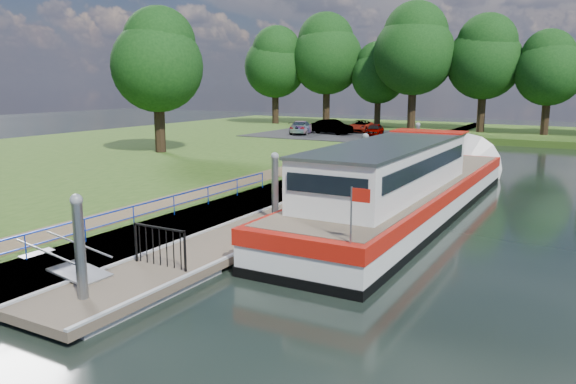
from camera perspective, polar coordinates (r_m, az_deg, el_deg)
The scene contains 17 objects.
ground at distance 14.98m, azimuth -18.49°, elevation -10.97°, with size 160.00×160.00×0.00m, color black.
riverbank at distance 37.72m, azimuth -20.12°, elevation 2.64°, with size 32.00×90.00×0.78m, color #2D4C15.
bank_edge at distance 27.93m, azimuth 1.01°, elevation 0.57°, with size 1.10×90.00×0.78m, color #473D2D.
footpath at distance 23.21m, azimuth -11.33°, elevation -0.77°, with size 1.60×40.00×0.05m, color brown.
carpark at distance 52.04m, azimuth 4.92°, elevation 5.88°, with size 14.00×12.00×0.06m, color black.
blue_fence at distance 18.47m, azimuth -17.61°, elevation -2.49°, with size 0.04×18.04×0.72m.
pontoon at distance 25.09m, azimuth 3.95°, elevation -1.14°, with size 2.50×30.00×0.56m.
mooring_piles at distance 24.88m, azimuth 3.98°, elevation 1.33°, with size 0.30×27.30×3.55m.
gangway at distance 16.43m, azimuth -21.70°, elevation -6.92°, with size 2.58×1.00×0.92m.
gate_panel at distance 16.07m, azimuth -12.92°, elevation -4.84°, with size 1.85×0.05×1.15m.
barge at distance 24.40m, azimuth 12.47°, elevation 0.45°, with size 4.36×21.15×4.78m.
horizon_trees at distance 59.14m, azimuth 18.06°, elevation 12.94°, with size 54.38×10.03×12.87m.
bank_tree_a at distance 39.50m, azimuth -13.09°, elevation 13.04°, with size 6.12×6.12×9.72m.
car_a at distance 49.85m, azimuth 8.77°, elevation 6.24°, with size 1.31×3.26×1.11m, color #999999.
car_b at distance 51.80m, azimuth 4.52°, elevation 6.62°, with size 1.39×3.98×1.31m, color #999999.
car_c at distance 51.81m, azimuth 1.39°, elevation 6.59°, with size 1.68×4.12×1.20m, color #999999.
car_d at distance 54.14m, azimuth 7.36°, elevation 6.65°, with size 1.82×3.96×1.10m, color #999999.
Camera 1 is at (10.52, -9.15, 5.48)m, focal length 35.00 mm.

